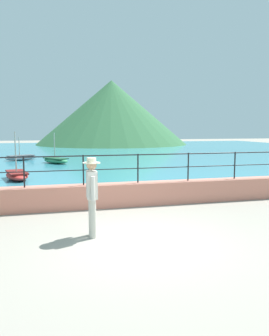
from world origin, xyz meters
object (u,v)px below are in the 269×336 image
object	(u,v)px
boat_4	(17,175)
person_walking	(92,193)
boat_0	(56,160)
boat_3	(21,157)

from	to	relation	value
boat_4	person_walking	bearing A→B (deg)	-74.22
boat_0	boat_3	xyz separation A→B (m)	(-2.44, 2.74, -0.00)
boat_3	boat_4	xyz separation A→B (m)	(0.64, -9.37, 0.00)
boat_3	boat_0	bearing A→B (deg)	-48.39
person_walking	boat_3	distance (m)	18.20
person_walking	boat_4	size ratio (longest dim) A/B	0.71
person_walking	boat_4	bearing A→B (deg)	105.78
boat_0	boat_4	distance (m)	6.86
boat_0	boat_4	world-z (taller)	boat_4
boat_0	boat_3	bearing A→B (deg)	131.61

